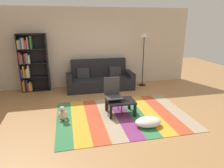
% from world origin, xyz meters
% --- Properties ---
extents(ground_plane, '(14.00, 14.00, 0.00)m').
position_xyz_m(ground_plane, '(0.00, 0.00, 0.00)').
color(ground_plane, '#B27F4C').
extents(back_wall, '(6.80, 0.10, 2.70)m').
position_xyz_m(back_wall, '(0.00, 2.55, 1.35)').
color(back_wall, beige).
rests_on(back_wall, ground_plane).
extents(rug, '(3.19, 2.31, 0.01)m').
position_xyz_m(rug, '(0.19, -0.20, 0.01)').
color(rug, '#387F4C').
rests_on(rug, ground_plane).
extents(couch, '(2.26, 0.80, 1.00)m').
position_xyz_m(couch, '(0.00, 2.02, 0.34)').
color(couch, black).
rests_on(couch, ground_plane).
extents(bookshelf, '(0.90, 0.28, 1.88)m').
position_xyz_m(bookshelf, '(-2.23, 2.31, 0.97)').
color(bookshelf, black).
rests_on(bookshelf, ground_plane).
extents(coffee_table, '(0.68, 0.54, 0.36)m').
position_xyz_m(coffee_table, '(0.16, -0.09, 0.30)').
color(coffee_table, black).
rests_on(coffee_table, rug).
extents(pouf, '(0.59, 0.40, 0.20)m').
position_xyz_m(pouf, '(0.60, -0.84, 0.11)').
color(pouf, white).
rests_on(pouf, rug).
extents(dog, '(0.22, 0.35, 0.40)m').
position_xyz_m(dog, '(-1.25, -0.09, 0.16)').
color(dog, beige).
rests_on(dog, ground_plane).
extents(standing_lamp, '(0.32, 0.32, 1.87)m').
position_xyz_m(standing_lamp, '(1.57, 2.07, 1.56)').
color(standing_lamp, black).
rests_on(standing_lamp, ground_plane).
extents(tv_remote, '(0.07, 0.16, 0.02)m').
position_xyz_m(tv_remote, '(0.09, -0.17, 0.38)').
color(tv_remote, black).
rests_on(tv_remote, coffee_table).
extents(folding_chair, '(0.40, 0.40, 0.90)m').
position_xyz_m(folding_chair, '(0.00, 0.09, 0.53)').
color(folding_chair, '#38383D').
rests_on(folding_chair, ground_plane).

